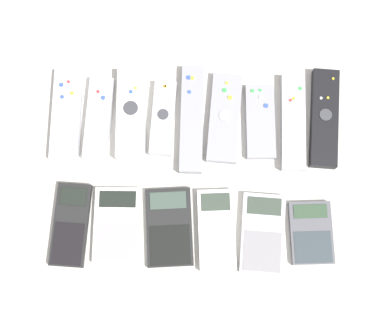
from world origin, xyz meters
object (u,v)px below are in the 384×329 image
(remote_3, at_px, (161,118))
(calculator_1, at_px, (115,225))
(remote_7, at_px, (291,123))
(remote_6, at_px, (258,122))
(calculator_0, at_px, (69,225))
(remote_2, at_px, (129,114))
(calculator_4, at_px, (260,233))
(remote_8, at_px, (322,118))
(calculator_5, at_px, (309,233))
(calculator_3, at_px, (214,230))
(calculator_2, at_px, (167,227))
(remote_0, at_px, (65,114))
(remote_5, at_px, (223,118))
(remote_1, at_px, (97,119))
(remote_4, at_px, (190,119))

(remote_3, height_order, calculator_1, remote_3)
(remote_7, bearing_deg, remote_6, 179.57)
(calculator_0, relative_size, calculator_1, 1.12)
(remote_2, distance_m, calculator_4, 0.35)
(calculator_0, bearing_deg, remote_8, 27.17)
(remote_8, height_order, calculator_5, remote_8)
(calculator_4, bearing_deg, calculator_1, -178.91)
(calculator_3, xyz_separation_m, calculator_4, (0.09, -0.01, 0.00))
(remote_3, distance_m, calculator_2, 0.22)
(remote_0, bearing_deg, remote_8, -0.24)
(calculator_1, relative_size, calculator_4, 0.93)
(remote_5, xyz_separation_m, calculator_1, (-0.21, -0.22, -0.00))
(remote_6, distance_m, calculator_1, 0.35)
(remote_1, bearing_deg, calculator_0, -98.92)
(remote_0, distance_m, calculator_1, 0.25)
(remote_1, distance_m, remote_7, 0.39)
(remote_2, bearing_deg, remote_8, -1.44)
(calculator_1, distance_m, calculator_2, 0.10)
(remote_1, bearing_deg, remote_3, 3.51)
(remote_6, distance_m, remote_7, 0.07)
(remote_0, distance_m, calculator_2, 0.31)
(remote_0, distance_m, remote_5, 0.32)
(remote_5, xyz_separation_m, remote_7, (0.14, -0.01, 0.00))
(remote_2, xyz_separation_m, remote_6, (0.26, -0.01, -0.01))
(remote_8, relative_size, calculator_5, 1.66)
(remote_1, relative_size, remote_3, 1.10)
(remote_3, bearing_deg, remote_8, 3.99)
(remote_1, distance_m, calculator_0, 0.22)
(remote_5, height_order, calculator_2, remote_5)
(remote_6, distance_m, calculator_2, 0.28)
(remote_2, xyz_separation_m, remote_7, (0.32, -0.01, -0.00))
(remote_4, relative_size, calculator_1, 1.51)
(remote_5, height_order, remote_8, remote_8)
(remote_5, height_order, calculator_3, remote_5)
(remote_4, bearing_deg, remote_6, -0.56)
(remote_3, bearing_deg, calculator_1, -108.08)
(remote_4, bearing_deg, calculator_3, -76.39)
(remote_2, height_order, remote_5, remote_2)
(remote_8, bearing_deg, remote_4, -175.12)
(calculator_4, bearing_deg, remote_3, 134.50)
(calculator_2, bearing_deg, remote_5, 60.57)
(remote_6, bearing_deg, remote_4, 177.80)
(remote_3, relative_size, calculator_3, 0.97)
(remote_3, xyz_separation_m, remote_7, (0.26, -0.00, -0.00))
(remote_2, xyz_separation_m, calculator_4, (0.26, -0.23, -0.00))
(calculator_2, distance_m, calculator_3, 0.09)
(calculator_3, bearing_deg, remote_5, 83.36)
(remote_2, relative_size, calculator_1, 1.28)
(remote_4, bearing_deg, remote_3, -179.93)
(remote_0, bearing_deg, calculator_3, -36.95)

